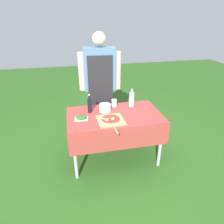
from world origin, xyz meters
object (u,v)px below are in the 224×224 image
(person_cook, at_px, (100,80))
(mixing_tub, at_px, (105,108))
(pizza_on_peel, at_px, (111,120))
(water_bottle, at_px, (132,98))
(oil_bottle, at_px, (90,105))
(prep_table, at_px, (114,120))
(herb_container, at_px, (81,118))
(sauce_jar, at_px, (114,103))

(person_cook, xyz_separation_m, mixing_tub, (-0.02, -0.50, -0.25))
(pizza_on_peel, distance_m, water_bottle, 0.56)
(oil_bottle, relative_size, mixing_tub, 1.61)
(prep_table, distance_m, mixing_tub, 0.22)
(prep_table, relative_size, herb_container, 7.08)
(pizza_on_peel, distance_m, herb_container, 0.39)
(person_cook, distance_m, mixing_tub, 0.56)
(pizza_on_peel, distance_m, oil_bottle, 0.39)
(mixing_tub, bearing_deg, oil_bottle, 178.57)
(pizza_on_peel, height_order, oil_bottle, oil_bottle)
(sauce_jar, bearing_deg, water_bottle, -10.06)
(oil_bottle, xyz_separation_m, mixing_tub, (0.21, -0.01, -0.06))
(pizza_on_peel, xyz_separation_m, sauce_jar, (0.14, 0.43, 0.03))
(pizza_on_peel, height_order, water_bottle, water_bottle)
(oil_bottle, distance_m, water_bottle, 0.63)
(person_cook, bearing_deg, pizza_on_peel, 95.92)
(herb_container, distance_m, mixing_tub, 0.38)
(sauce_jar, bearing_deg, oil_bottle, -161.25)
(sauce_jar, bearing_deg, person_cook, 111.56)
(prep_table, xyz_separation_m, person_cook, (-0.09, 0.63, 0.39))
(herb_container, xyz_separation_m, mixing_tub, (0.34, 0.17, 0.03))
(person_cook, distance_m, pizza_on_peel, 0.85)
(prep_table, relative_size, mixing_tub, 7.75)
(oil_bottle, bearing_deg, water_bottle, 7.50)
(water_bottle, bearing_deg, herb_container, -161.38)
(mixing_tub, bearing_deg, pizza_on_peel, -86.15)
(person_cook, bearing_deg, prep_table, 103.85)
(prep_table, height_order, sauce_jar, sauce_jar)
(herb_container, height_order, sauce_jar, sauce_jar)
(oil_bottle, height_order, herb_container, oil_bottle)
(water_bottle, distance_m, mixing_tub, 0.43)
(person_cook, bearing_deg, sauce_jar, 117.28)
(person_cook, height_order, water_bottle, person_cook)
(prep_table, relative_size, water_bottle, 4.85)
(prep_table, distance_m, herb_container, 0.46)
(person_cook, bearing_deg, oil_bottle, 70.76)
(prep_table, xyz_separation_m, water_bottle, (0.31, 0.22, 0.21))
(oil_bottle, height_order, water_bottle, oil_bottle)
(water_bottle, bearing_deg, person_cook, 133.98)
(water_bottle, distance_m, sauce_jar, 0.27)
(oil_bottle, bearing_deg, prep_table, -23.01)
(oil_bottle, xyz_separation_m, sauce_jar, (0.37, 0.13, -0.06))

